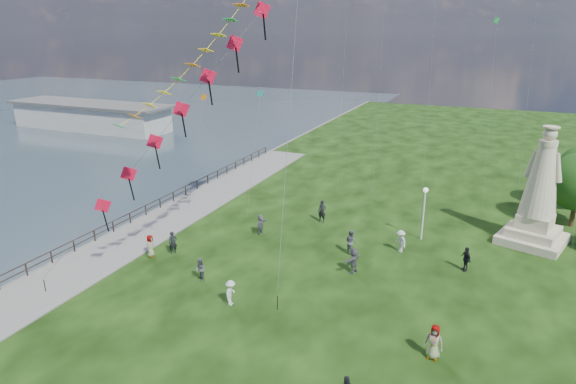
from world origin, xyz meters
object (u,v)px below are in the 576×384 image
at_px(person_7, 351,242).
at_px(person_11, 354,261).
at_px(lamppost, 425,202).
at_px(person_0, 173,243).
at_px(person_5, 261,224).
at_px(person_8, 401,241).
at_px(person_6, 322,211).
at_px(person_10, 150,246).
at_px(pier_pavilion, 91,116).
at_px(person_9, 466,259).
at_px(statue, 538,201).
at_px(person_4, 434,342).
at_px(person_2, 231,293).
at_px(person_1, 200,270).

xyz_separation_m(person_7, person_11, (1.02, -2.78, -0.03)).
xyz_separation_m(lamppost, person_0, (-16.23, -9.72, -2.22)).
bearing_deg(person_5, person_8, -84.96).
distance_m(person_5, person_6, 5.66).
bearing_deg(person_0, person_8, -22.79).
bearing_deg(person_11, person_10, -56.26).
relative_size(person_5, person_10, 1.00).
bearing_deg(person_8, pier_pavilion, -165.17).
distance_m(person_9, person_10, 21.97).
relative_size(lamppost, person_8, 2.50).
height_order(statue, person_6, statue).
xyz_separation_m(pier_pavilion, person_6, (50.31, -25.13, -0.88)).
bearing_deg(lamppost, person_5, -161.65).
distance_m(lamppost, person_5, 12.81).
distance_m(lamppost, person_4, 14.84).
bearing_deg(person_9, person_4, -40.30).
height_order(person_5, person_8, person_8).
distance_m(person_7, person_9, 7.89).
bearing_deg(lamppost, person_2, -122.23).
relative_size(person_0, person_5, 1.02).
height_order(lamppost, person_5, lamppost).
bearing_deg(person_6, person_4, -52.30).
height_order(person_5, person_7, person_7).
distance_m(person_6, person_11, 9.19).
bearing_deg(person_4, person_9, 91.42).
relative_size(person_9, person_11, 0.97).
height_order(person_1, person_5, person_5).
bearing_deg(pier_pavilion, person_1, -39.18).
xyz_separation_m(statue, person_8, (-8.97, -5.66, -2.56)).
xyz_separation_m(person_8, person_9, (4.60, -1.14, 0.01)).
relative_size(person_2, person_6, 0.82).
bearing_deg(person_6, lamppost, -1.61).
distance_m(person_7, person_8, 3.68).
bearing_deg(person_4, person_2, -175.92).
xyz_separation_m(person_0, person_4, (18.97, -4.70, 0.08)).
relative_size(lamppost, person_5, 2.59).
bearing_deg(person_1, pier_pavilion, 178.89).
distance_m(person_4, person_11, 9.33).
height_order(person_1, person_8, person_8).
bearing_deg(person_4, lamppost, 106.37).
xyz_separation_m(person_6, person_10, (-9.07, -11.15, -0.13)).
height_order(lamppost, person_4, lamppost).
xyz_separation_m(statue, person_11, (-11.22, -10.13, -2.52)).
distance_m(pier_pavilion, person_1, 59.96).
relative_size(statue, person_0, 5.36).
relative_size(pier_pavilion, person_5, 18.28).
bearing_deg(person_11, person_7, -139.93).
distance_m(lamppost, person_9, 5.79).
relative_size(person_6, person_7, 1.05).
xyz_separation_m(person_1, person_9, (15.67, 8.34, 0.08)).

